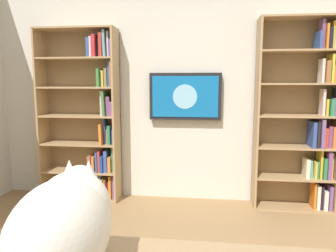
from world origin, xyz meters
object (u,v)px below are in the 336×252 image
at_px(bookshelf_right, 89,117).
at_px(cat, 65,223).
at_px(wall_mounted_tv, 185,97).
at_px(bookshelf_left, 306,119).

relative_size(bookshelf_right, cat, 3.38).
bearing_deg(wall_mounted_tv, bookshelf_right, 4.25).
xyz_separation_m(bookshelf_left, wall_mounted_tv, (1.29, -0.08, 0.22)).
relative_size(bookshelf_left, bookshelf_right, 1.03).
distance_m(bookshelf_left, bookshelf_right, 2.40).
bearing_deg(bookshelf_left, cat, 59.68).
height_order(bookshelf_left, bookshelf_right, bookshelf_left).
bearing_deg(bookshelf_left, bookshelf_right, -0.05).
bearing_deg(wall_mounted_tv, cat, 85.53).
bearing_deg(bookshelf_right, cat, 109.49).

